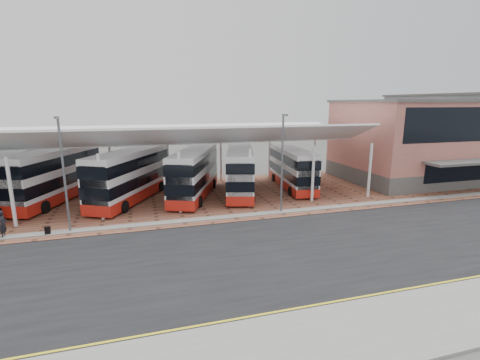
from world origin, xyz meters
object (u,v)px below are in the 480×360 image
Objects in this scene: bus_5 at (292,169)px; bus_1 at (55,175)px; pedestrian at (3,224)px; bus_2 at (130,176)px; bus_0 at (2,182)px; terminal at (422,140)px; bus_3 at (194,174)px; bus_4 at (240,172)px.

bus_1 is at bearing -176.65° from bus_5.
bus_5 is 5.40× the size of pedestrian.
bus_5 is (16.33, 0.35, -0.26)m from bus_2.
bus_0 is at bearing 18.22° from pedestrian.
pedestrian is at bearing -169.47° from terminal.
bus_2 is 10.94m from pedestrian.
bus_3 is (12.49, -2.09, -0.14)m from bus_1.
bus_0 is 1.06× the size of bus_4.
bus_3 is at bearing 25.27° from bus_2.
pedestrian is (2.27, -7.68, -1.37)m from bus_0.
bus_3 is (-27.06, -0.68, -2.36)m from terminal.
bus_0 is at bearing -138.12° from bus_1.
bus_1 is 1.06× the size of bus_3.
terminal is 1.80× the size of bus_5.
bus_0 is at bearing -154.96° from bus_2.
bus_5 is (22.96, -1.49, -0.32)m from bus_1.
terminal is at bearing 17.67° from bus_4.
pedestrian is at bearing -155.79° from bus_5.
bus_5 is (26.72, -0.14, -0.26)m from bus_0.
bus_3 is 1.08× the size of bus_5.
bus_5 is at bearing 28.90° from bus_2.
bus_2 is (6.64, -1.84, -0.06)m from bus_1.
bus_5 is (5.93, 0.58, -0.13)m from bus_4.
bus_3 is at bearing -163.88° from bus_4.
bus_1 reaches higher than bus_5.
terminal is 1.68× the size of bus_4.
bus_4 is at bearing 5.83° from bus_0.
bus_4 is at bearing 26.40° from bus_2.
bus_4 is (20.79, -0.72, -0.13)m from bus_0.
terminal is at bearing -77.71° from pedestrian.
bus_0 is 6.10× the size of pedestrian.
pedestrian is at bearing -131.46° from bus_3.
bus_5 is (-16.58, -0.09, -2.54)m from terminal.
terminal is at bearing 23.55° from bus_3.
bus_3 is at bearing -169.70° from bus_5.
terminal reaches higher than bus_2.
bus_4 is at bearing -67.65° from pedestrian.
pedestrian is (-41.04, -7.63, -3.65)m from terminal.
bus_0 reaches higher than bus_3.
terminal is 1.59× the size of bus_0.
bus_0 reaches higher than pedestrian.
bus_0 is 16.26m from bus_3.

